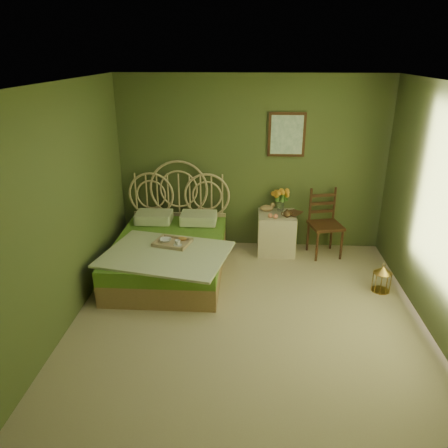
# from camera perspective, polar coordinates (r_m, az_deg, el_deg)

# --- Properties ---
(floor) EXTENTS (4.50, 4.50, 0.00)m
(floor) POSITION_cam_1_polar(r_m,az_deg,el_deg) (5.07, 3.13, -12.97)
(floor) COLOR tan
(floor) RESTS_ON ground
(ceiling) EXTENTS (4.50, 4.50, 0.00)m
(ceiling) POSITION_cam_1_polar(r_m,az_deg,el_deg) (4.18, 3.88, 17.77)
(ceiling) COLOR silver
(ceiling) RESTS_ON wall_back
(wall_back) EXTENTS (4.00, 0.00, 4.00)m
(wall_back) POSITION_cam_1_polar(r_m,az_deg,el_deg) (6.62, 3.58, 7.82)
(wall_back) COLOR #47562D
(wall_back) RESTS_ON floor
(wall_left) EXTENTS (0.00, 4.50, 4.50)m
(wall_left) POSITION_cam_1_polar(r_m,az_deg,el_deg) (4.89, -20.69, 1.35)
(wall_left) COLOR #47562D
(wall_left) RESTS_ON floor
(wall_art) EXTENTS (0.54, 0.04, 0.64)m
(wall_art) POSITION_cam_1_polar(r_m,az_deg,el_deg) (6.52, 8.20, 11.47)
(wall_art) COLOR #38230F
(wall_art) RESTS_ON wall_back
(bed) EXTENTS (1.72, 2.17, 1.35)m
(bed) POSITION_cam_1_polar(r_m,az_deg,el_deg) (6.10, -7.08, -3.59)
(bed) COLOR #A67D53
(bed) RESTS_ON floor
(nightstand) EXTENTS (0.55, 0.55, 1.04)m
(nightstand) POSITION_cam_1_polar(r_m,az_deg,el_deg) (6.67, 6.90, -0.61)
(nightstand) COLOR beige
(nightstand) RESTS_ON floor
(chair) EXTENTS (0.53, 0.53, 1.00)m
(chair) POSITION_cam_1_polar(r_m,az_deg,el_deg) (6.68, 13.09, 0.71)
(chair) COLOR #38230F
(chair) RESTS_ON floor
(birdcage) EXTENTS (0.23, 0.23, 0.35)m
(birdcage) POSITION_cam_1_polar(r_m,az_deg,el_deg) (5.97, 19.92, -6.77)
(birdcage) COLOR #B7863A
(birdcage) RESTS_ON floor
(book_lower) EXTENTS (0.22, 0.25, 0.02)m
(book_lower) POSITION_cam_1_polar(r_m,az_deg,el_deg) (6.60, 8.51, 1.41)
(book_lower) COLOR #381E0F
(book_lower) RESTS_ON nightstand
(book_upper) EXTENTS (0.28, 0.30, 0.02)m
(book_upper) POSITION_cam_1_polar(r_m,az_deg,el_deg) (6.60, 8.52, 1.59)
(book_upper) COLOR #472819
(book_upper) RESTS_ON nightstand
(cereal_bowl) EXTENTS (0.18, 0.18, 0.04)m
(cereal_bowl) POSITION_cam_1_polar(r_m,az_deg,el_deg) (5.85, -7.64, -2.11)
(cereal_bowl) COLOR white
(cereal_bowl) RESTS_ON bed
(coffee_cup) EXTENTS (0.10, 0.10, 0.07)m
(coffee_cup) POSITION_cam_1_polar(r_m,az_deg,el_deg) (5.72, -6.08, -2.45)
(coffee_cup) COLOR white
(coffee_cup) RESTS_ON bed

